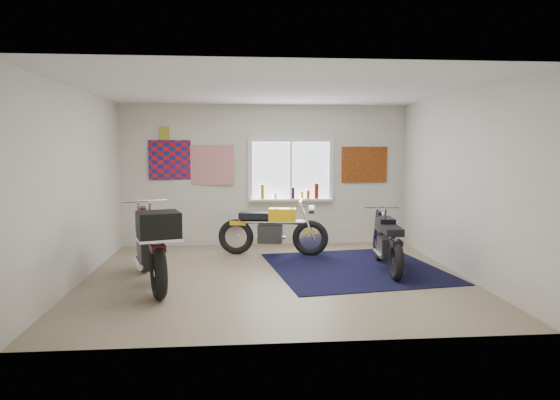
{
  "coord_description": "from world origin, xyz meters",
  "views": [
    {
      "loc": [
        -0.55,
        -7.13,
        1.88
      ],
      "look_at": [
        0.11,
        0.4,
        1.09
      ],
      "focal_mm": 32.0,
      "sensor_mm": 36.0,
      "label": 1
    }
  ],
  "objects": [
    {
      "name": "oil_bottles",
      "position": [
        0.61,
        2.4,
        1.02
      ],
      "size": [
        1.13,
        0.09,
        0.3
      ],
      "color": "olive",
      "rests_on": "window_assembly"
    },
    {
      "name": "triumph_poster",
      "position": [
        1.95,
        2.48,
        1.55
      ],
      "size": [
        0.9,
        0.03,
        0.7
      ],
      "primitive_type": "cube",
      "color": "#A54C14",
      "rests_on": "room_shell"
    },
    {
      "name": "yellow_triumph",
      "position": [
        0.07,
        1.5,
        0.43
      ],
      "size": [
        1.94,
        0.62,
        0.98
      ],
      "rotation": [
        0.0,
        0.0,
        -0.18
      ],
      "color": "black",
      "rests_on": "ground"
    },
    {
      "name": "navy_rug",
      "position": [
        1.28,
        0.4,
        0.01
      ],
      "size": [
        2.82,
        2.91,
        0.01
      ],
      "primitive_type": "cube",
      "rotation": [
        0.0,
        0.0,
        0.13
      ],
      "color": "black",
      "rests_on": "ground"
    },
    {
      "name": "ground",
      "position": [
        0.0,
        0.0,
        0.0
      ],
      "size": [
        5.5,
        5.5,
        0.0
      ],
      "primitive_type": "plane",
      "color": "#9E896B",
      "rests_on": "ground"
    },
    {
      "name": "maroon_tourer",
      "position": [
        -1.7,
        -0.42,
        0.59
      ],
      "size": [
        1.04,
        2.2,
        1.13
      ],
      "rotation": [
        0.0,
        0.0,
        1.87
      ],
      "color": "black",
      "rests_on": "ground"
    },
    {
      "name": "room_shell",
      "position": [
        0.0,
        0.0,
        1.64
      ],
      "size": [
        5.5,
        5.5,
        5.5
      ],
      "color": "white",
      "rests_on": "ground"
    },
    {
      "name": "window_assembly",
      "position": [
        0.5,
        2.47,
        1.37
      ],
      "size": [
        1.66,
        0.17,
        1.26
      ],
      "color": "white",
      "rests_on": "room_shell"
    },
    {
      "name": "black_chrome_bike",
      "position": [
        1.75,
        0.25,
        0.41
      ],
      "size": [
        0.56,
        1.84,
        0.94
      ],
      "rotation": [
        0.0,
        0.0,
        1.48
      ],
      "color": "black",
      "rests_on": "navy_rug"
    },
    {
      "name": "flag_display",
      "position": [
        -1.9,
        2.48,
        2.15
      ],
      "size": [
        1.6,
        0.1,
        1.17
      ],
      "color": "red",
      "rests_on": "room_shell"
    }
  ]
}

